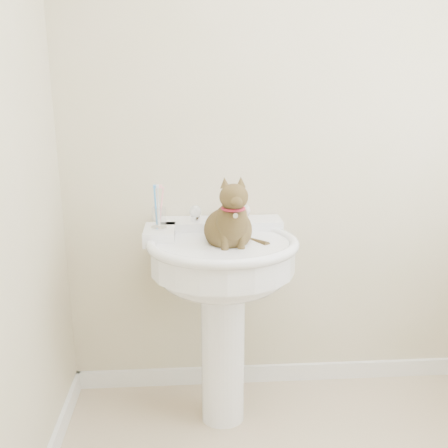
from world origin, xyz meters
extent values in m
cube|color=white|center=(0.00, 1.09, 0.04)|extent=(2.20, 0.02, 0.09)
cylinder|color=white|center=(-0.38, 0.80, 0.34)|extent=(0.19, 0.19, 0.69)
cylinder|color=white|center=(-0.38, 0.80, 0.79)|extent=(0.60, 0.60, 0.13)
ellipsoid|color=white|center=(-0.38, 0.80, 0.73)|extent=(0.56, 0.48, 0.22)
torus|color=white|center=(-0.38, 0.80, 0.85)|extent=(0.64, 0.64, 0.04)
cube|color=white|center=(-0.38, 1.02, 0.87)|extent=(0.56, 0.15, 0.06)
cube|color=white|center=(-0.64, 0.89, 0.87)|extent=(0.13, 0.20, 0.06)
cylinder|color=silver|center=(-0.38, 0.97, 0.92)|extent=(0.05, 0.05, 0.05)
cylinder|color=silver|center=(-0.38, 0.92, 0.95)|extent=(0.04, 0.04, 0.14)
sphere|color=white|center=(-0.49, 0.99, 0.94)|extent=(0.06, 0.06, 0.06)
sphere|color=white|center=(-0.27, 0.99, 0.94)|extent=(0.06, 0.06, 0.06)
cube|color=red|center=(-0.29, 1.06, 0.91)|extent=(0.10, 0.07, 0.03)
cylinder|color=silver|center=(-0.64, 0.88, 0.90)|extent=(0.07, 0.07, 0.01)
cylinder|color=white|center=(-0.64, 0.88, 0.95)|extent=(0.06, 0.06, 0.09)
cylinder|color=#3C93E3|center=(-0.66, 0.88, 1.00)|extent=(0.01, 0.01, 0.17)
cylinder|color=white|center=(-0.64, 0.88, 1.00)|extent=(0.01, 0.01, 0.17)
cylinder|color=pink|center=(-0.63, 0.88, 1.00)|extent=(0.01, 0.01, 0.17)
ellipsoid|color=brown|center=(-0.35, 0.81, 0.91)|extent=(0.20, 0.23, 0.18)
ellipsoid|color=brown|center=(-0.35, 0.73, 0.97)|extent=(0.13, 0.12, 0.17)
ellipsoid|color=brown|center=(-0.35, 0.70, 1.07)|extent=(0.11, 0.10, 0.10)
cone|color=brown|center=(-0.38, 0.72, 1.12)|extent=(0.04, 0.04, 0.04)
cone|color=brown|center=(-0.32, 0.72, 1.12)|extent=(0.04, 0.04, 0.04)
cylinder|color=brown|center=(-0.25, 0.83, 0.85)|extent=(0.03, 0.03, 0.21)
torus|color=maroon|center=(-0.35, 0.71, 1.02)|extent=(0.10, 0.10, 0.01)
camera|label=1|loc=(-0.51, -1.18, 1.48)|focal=40.00mm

